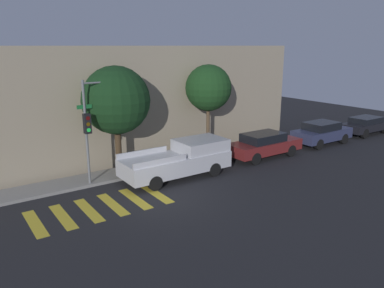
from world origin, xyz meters
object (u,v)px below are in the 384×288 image
at_px(traffic_light_pole, 95,116).
at_px(pickup_truck, 181,159).
at_px(sedan_far_end, 366,125).
at_px(sedan_middle, 322,132).
at_px(tree_near_corner, 116,101).
at_px(sedan_near_corner, 264,144).
at_px(tree_midblock, 208,88).

bearing_deg(traffic_light_pole, pickup_truck, -18.13).
bearing_deg(traffic_light_pole, sedan_far_end, -3.55).
bearing_deg(sedan_far_end, sedan_middle, 180.00).
bearing_deg(sedan_middle, pickup_truck, 180.00).
height_order(sedan_far_end, tree_near_corner, tree_near_corner).
bearing_deg(traffic_light_pole, sedan_near_corner, -7.42).
height_order(sedan_far_end, tree_midblock, tree_midblock).
bearing_deg(tree_midblock, sedan_far_end, -9.15).
xyz_separation_m(pickup_truck, sedan_far_end, (16.56, -0.00, -0.19)).
bearing_deg(traffic_light_pole, sedan_middle, -4.79).
relative_size(sedan_near_corner, tree_midblock, 0.86).
xyz_separation_m(traffic_light_pole, sedan_far_end, (20.43, -1.27, -2.62)).
bearing_deg(sedan_far_end, tree_midblock, 170.85).
bearing_deg(tree_near_corner, sedan_far_end, -6.42).
xyz_separation_m(pickup_truck, sedan_near_corner, (5.86, -0.00, -0.12)).
xyz_separation_m(traffic_light_pole, sedan_near_corner, (9.73, -1.27, -2.54)).
relative_size(sedan_near_corner, sedan_middle, 1.10).
height_order(pickup_truck, sedan_near_corner, pickup_truck).
bearing_deg(sedan_far_end, tree_near_corner, 173.58).
relative_size(pickup_truck, tree_near_corner, 1.00).
xyz_separation_m(sedan_middle, tree_near_corner, (-13.70, 2.14, 3.02)).
bearing_deg(sedan_near_corner, sedan_far_end, 0.00).
bearing_deg(sedan_far_end, pickup_truck, 180.00).
distance_m(sedan_near_corner, tree_near_corner, 9.09).
relative_size(tree_near_corner, tree_midblock, 1.02).
bearing_deg(sedan_middle, sedan_near_corner, -180.00).
height_order(traffic_light_pole, sedan_far_end, traffic_light_pole).
xyz_separation_m(sedan_near_corner, sedan_far_end, (10.70, 0.00, -0.08)).
distance_m(traffic_light_pole, sedan_middle, 15.40).
height_order(sedan_near_corner, tree_near_corner, tree_near_corner).
xyz_separation_m(sedan_middle, sedan_far_end, (5.29, 0.00, -0.09)).
distance_m(pickup_truck, sedan_near_corner, 5.86).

